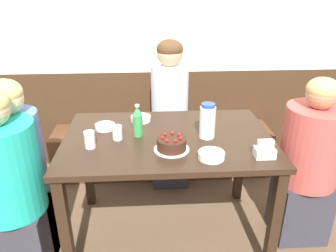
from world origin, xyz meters
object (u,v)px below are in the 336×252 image
object	(u,v)px
person_grey_tee	(308,164)
soju_bottle	(138,121)
bowl_side_dish	(105,126)
glass_tumbler_short	(90,140)
birthday_cake	(172,144)
bowl_soup_white	(211,155)
bench_seat	(162,151)
person_pale_blue_shirt	(170,119)
napkin_holder	(265,151)
person_dark_striped	(10,190)
water_pitcher	(207,121)
glass_water_tall	(117,133)
person_teal_shirt	(21,176)
bowl_rice_small	(141,118)

from	to	relation	value
person_grey_tee	soju_bottle	bearing A→B (deg)	-4.89
soju_bottle	bowl_side_dish	xyz separation A→B (m)	(-0.22, 0.12, -0.08)
bowl_side_dish	glass_tumbler_short	xyz separation A→B (m)	(-0.06, -0.26, 0.04)
birthday_cake	bowl_side_dish	distance (m)	0.53
bowl_soup_white	bench_seat	bearing A→B (deg)	101.35
glass_tumbler_short	person_pale_blue_shirt	distance (m)	0.99
napkin_holder	person_dark_striped	xyz separation A→B (m)	(-1.43, 0.03, -0.22)
napkin_holder	person_grey_tee	size ratio (longest dim) A/B	0.10
water_pitcher	glass_water_tall	world-z (taller)	water_pitcher
soju_bottle	bowl_soup_white	distance (m)	0.52
bowl_side_dish	glass_tumbler_short	world-z (taller)	glass_tumbler_short
glass_tumbler_short	person_grey_tee	bearing A→B (deg)	2.15
bench_seat	glass_water_tall	size ratio (longest dim) A/B	21.89
napkin_holder	person_pale_blue_shirt	xyz separation A→B (m)	(-0.46, 0.98, -0.21)
bowl_soup_white	glass_tumbler_short	xyz separation A→B (m)	(-0.69, 0.17, 0.03)
water_pitcher	glass_tumbler_short	distance (m)	0.72
birthday_cake	person_teal_shirt	distance (m)	0.96
bowl_side_dish	person_pale_blue_shirt	xyz separation A→B (m)	(0.47, 0.54, -0.19)
water_pitcher	glass_water_tall	xyz separation A→B (m)	(-0.55, 0.00, -0.06)
glass_water_tall	person_grey_tee	bearing A→B (deg)	-2.22
bench_seat	person_grey_tee	world-z (taller)	person_grey_tee
bowl_soup_white	person_teal_shirt	size ratio (longest dim) A/B	0.13
napkin_holder	bowl_rice_small	xyz separation A→B (m)	(-0.69, 0.55, -0.02)
bowl_side_dish	person_dark_striped	bearing A→B (deg)	-141.47
napkin_holder	bowl_rice_small	world-z (taller)	napkin_holder
napkin_holder	bowl_soup_white	world-z (taller)	napkin_holder
bowl_rice_small	glass_tumbler_short	bearing A→B (deg)	-127.43
birthday_cake	bowl_rice_small	bearing A→B (deg)	112.87
water_pitcher	person_teal_shirt	distance (m)	1.20
bench_seat	bowl_soup_white	world-z (taller)	bowl_soup_white
birthday_cake	bowl_side_dish	xyz separation A→B (m)	(-0.42, 0.32, -0.02)
water_pitcher	glass_tumbler_short	size ratio (longest dim) A/B	2.17
soju_bottle	bowl_rice_small	xyz separation A→B (m)	(0.01, 0.23, -0.08)
water_pitcher	glass_water_tall	size ratio (longest dim) A/B	2.48
bowl_soup_white	soju_bottle	bearing A→B (deg)	142.59
napkin_holder	glass_water_tall	xyz separation A→B (m)	(-0.83, 0.27, 0.01)
bowl_side_dish	bench_seat	bearing A→B (deg)	59.30
bench_seat	soju_bottle	size ratio (longest dim) A/B	9.42
birthday_cake	person_dark_striped	bearing A→B (deg)	-174.98
glass_water_tall	person_pale_blue_shirt	bearing A→B (deg)	62.46
person_grey_tee	person_teal_shirt	bearing A→B (deg)	0.41
person_dark_striped	person_teal_shirt	bearing A→B (deg)	90.00
bench_seat	person_grey_tee	xyz separation A→B (m)	(0.91, -0.90, 0.36)
napkin_holder	bowl_side_dish	distance (m)	1.02
glass_water_tall	person_dark_striped	bearing A→B (deg)	-158.38
bowl_rice_small	soju_bottle	bearing A→B (deg)	-93.28
bench_seat	person_grey_tee	bearing A→B (deg)	-44.54
bench_seat	glass_water_tall	world-z (taller)	glass_water_tall
water_pitcher	person_pale_blue_shirt	world-z (taller)	person_pale_blue_shirt
water_pitcher	bowl_rice_small	distance (m)	0.51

